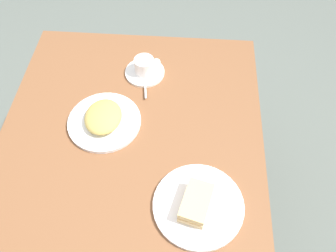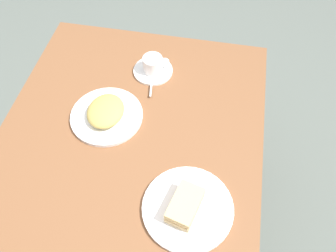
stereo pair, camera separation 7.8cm
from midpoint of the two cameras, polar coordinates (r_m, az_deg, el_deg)
ground_plane at (r=1.84m, az=-3.17°, el=-14.61°), size 6.00×6.00×0.00m
dining_table at (r=1.26m, az=-4.49°, el=-4.14°), size 1.11×0.91×0.71m
sandwich_plate at (r=1.08m, az=5.40°, el=-13.36°), size 0.28×0.28×0.01m
sandwich_front at (r=1.04m, az=5.02°, el=-12.93°), size 0.14×0.11×0.05m
coffee_saucer at (r=1.39m, az=-0.84°, el=8.98°), size 0.16×0.16×0.01m
coffee_cup at (r=1.36m, az=-0.78°, el=10.11°), size 0.08×0.10×0.06m
spoon at (r=1.34m, az=-1.02°, el=6.95°), size 0.10×0.03×0.01m
side_plate at (r=1.26m, az=-8.25°, el=1.57°), size 0.26×0.26×0.01m
side_food_pile at (r=1.23m, az=-8.41°, el=2.38°), size 0.15×0.13×0.04m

